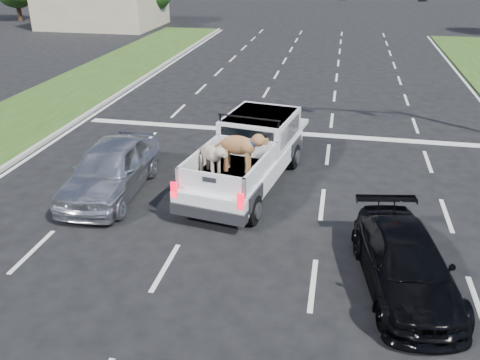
{
  "coord_description": "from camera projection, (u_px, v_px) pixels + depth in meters",
  "views": [
    {
      "loc": [
        1.98,
        -9.54,
        7.0
      ],
      "look_at": [
        -0.33,
        2.0,
        1.51
      ],
      "focal_mm": 38.0,
      "sensor_mm": 36.0,
      "label": 1
    }
  ],
  "objects": [
    {
      "name": "silver_sedan",
      "position": [
        111.0,
        169.0,
        15.38
      ],
      "size": [
        2.08,
        4.84,
        1.63
      ],
      "primitive_type": "imported",
      "rotation": [
        0.0,
        0.0,
        0.03
      ],
      "color": "silver",
      "rests_on": "ground"
    },
    {
      "name": "building_left",
      "position": [
        102.0,
        2.0,
        46.41
      ],
      "size": [
        10.0,
        8.0,
        4.4
      ],
      "primitive_type": "cube",
      "color": "#B7AB8C",
      "rests_on": "ground"
    },
    {
      "name": "curb_left",
      "position": [
        30.0,
        151.0,
        18.7
      ],
      "size": [
        0.15,
        60.0,
        0.14
      ],
      "primitive_type": "cube",
      "color": "#A9A29B",
      "rests_on": "ground"
    },
    {
      "name": "black_coupe",
      "position": [
        405.0,
        263.0,
        11.12
      ],
      "size": [
        2.51,
        4.64,
        1.28
      ],
      "primitive_type": "imported",
      "rotation": [
        0.0,
        0.0,
        0.17
      ],
      "color": "black",
      "rests_on": "ground"
    },
    {
      "name": "pickup_truck",
      "position": [
        248.0,
        153.0,
        15.86
      ],
      "size": [
        3.08,
        6.23,
        2.23
      ],
      "rotation": [
        0.0,
        0.0,
        -0.17
      ],
      "color": "black",
      "rests_on": "ground"
    },
    {
      "name": "ground",
      "position": [
        237.0,
        276.0,
        11.78
      ],
      "size": [
        160.0,
        160.0,
        0.0
      ],
      "primitive_type": "plane",
      "color": "black",
      "rests_on": "ground"
    },
    {
      "name": "road_markings",
      "position": [
        275.0,
        166.0,
        17.61
      ],
      "size": [
        17.75,
        60.0,
        0.01
      ],
      "color": "silver",
      "rests_on": "ground"
    }
  ]
}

